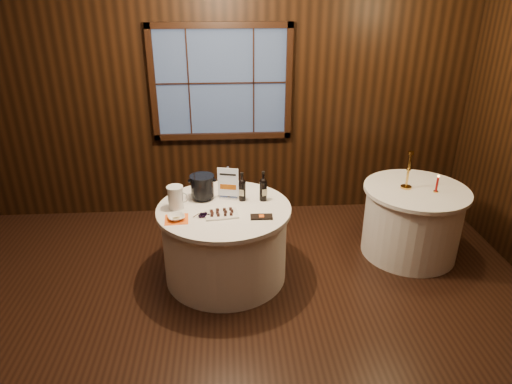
{
  "coord_description": "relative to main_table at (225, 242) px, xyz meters",
  "views": [
    {
      "loc": [
        0.04,
        -2.88,
        2.71
      ],
      "look_at": [
        0.3,
        0.9,
        0.97
      ],
      "focal_mm": 32.0,
      "sensor_mm": 36.0,
      "label": 1
    }
  ],
  "objects": [
    {
      "name": "ground",
      "position": [
        0.0,
        -1.0,
        -0.39
      ],
      "size": [
        6.0,
        6.0,
        0.0
      ],
      "primitive_type": "plane",
      "color": "black",
      "rests_on": "ground"
    },
    {
      "name": "back_wall",
      "position": [
        0.0,
        1.48,
        1.16
      ],
      "size": [
        6.0,
        0.1,
        3.0
      ],
      "color": "black",
      "rests_on": "ground"
    },
    {
      "name": "main_table",
      "position": [
        0.0,
        0.0,
        0.0
      ],
      "size": [
        1.28,
        1.28,
        0.77
      ],
      "color": "white",
      "rests_on": "ground"
    },
    {
      "name": "side_table",
      "position": [
        2.0,
        0.3,
        0.0
      ],
      "size": [
        1.08,
        1.08,
        0.77
      ],
      "color": "white",
      "rests_on": "ground"
    },
    {
      "name": "sign_stand",
      "position": [
        0.05,
        0.2,
        0.5
      ],
      "size": [
        0.2,
        0.13,
        0.33
      ],
      "rotation": [
        0.0,
        0.0,
        -0.23
      ],
      "color": "#BBBBC2",
      "rests_on": "main_table"
    },
    {
      "name": "port_bottle_left",
      "position": [
        0.18,
        0.14,
        0.51
      ],
      "size": [
        0.07,
        0.08,
        0.29
      ],
      "rotation": [
        0.0,
        0.0,
        -0.32
      ],
      "color": "black",
      "rests_on": "main_table"
    },
    {
      "name": "port_bottle_right",
      "position": [
        0.38,
        0.13,
        0.51
      ],
      "size": [
        0.07,
        0.08,
        0.3
      ],
      "rotation": [
        0.0,
        0.0,
        0.35
      ],
      "color": "black",
      "rests_on": "main_table"
    },
    {
      "name": "ice_bucket",
      "position": [
        -0.21,
        0.21,
        0.51
      ],
      "size": [
        0.24,
        0.24,
        0.24
      ],
      "color": "black",
      "rests_on": "main_table"
    },
    {
      "name": "chocolate_plate",
      "position": [
        -0.02,
        -0.16,
        0.4
      ],
      "size": [
        0.32,
        0.24,
        0.04
      ],
      "rotation": [
        0.0,
        0.0,
        0.12
      ],
      "color": "white",
      "rests_on": "main_table"
    },
    {
      "name": "chocolate_box",
      "position": [
        0.34,
        -0.23,
        0.39
      ],
      "size": [
        0.2,
        0.11,
        0.02
      ],
      "primitive_type": "cube",
      "rotation": [
        0.0,
        0.0,
        -0.02
      ],
      "color": "black",
      "rests_on": "main_table"
    },
    {
      "name": "grape_bunch",
      "position": [
        -0.18,
        -0.19,
        0.4
      ],
      "size": [
        0.17,
        0.07,
        0.04
      ],
      "rotation": [
        0.0,
        0.0,
        0.13
      ],
      "color": "black",
      "rests_on": "main_table"
    },
    {
      "name": "glass_pitcher",
      "position": [
        -0.45,
        0.01,
        0.49
      ],
      "size": [
        0.2,
        0.16,
        0.22
      ],
      "rotation": [
        0.0,
        0.0,
        -0.22
      ],
      "color": "white",
      "rests_on": "main_table"
    },
    {
      "name": "orange_napkin",
      "position": [
        -0.43,
        -0.22,
        0.38
      ],
      "size": [
        0.22,
        0.22,
        0.0
      ],
      "primitive_type": "cube",
      "rotation": [
        0.0,
        0.0,
        0.07
      ],
      "color": "#FC6115",
      "rests_on": "main_table"
    },
    {
      "name": "cracker_bowl",
      "position": [
        -0.43,
        -0.22,
        0.4
      ],
      "size": [
        0.19,
        0.19,
        0.04
      ],
      "primitive_type": "imported",
      "rotation": [
        0.0,
        0.0,
        0.36
      ],
      "color": "white",
      "rests_on": "orange_napkin"
    },
    {
      "name": "brass_candlestick",
      "position": [
        1.89,
        0.32,
        0.53
      ],
      "size": [
        0.11,
        0.11,
        0.4
      ],
      "color": "gold",
      "rests_on": "side_table"
    },
    {
      "name": "red_candle",
      "position": [
        2.15,
        0.2,
        0.46
      ],
      "size": [
        0.05,
        0.05,
        0.19
      ],
      "color": "gold",
      "rests_on": "side_table"
    }
  ]
}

